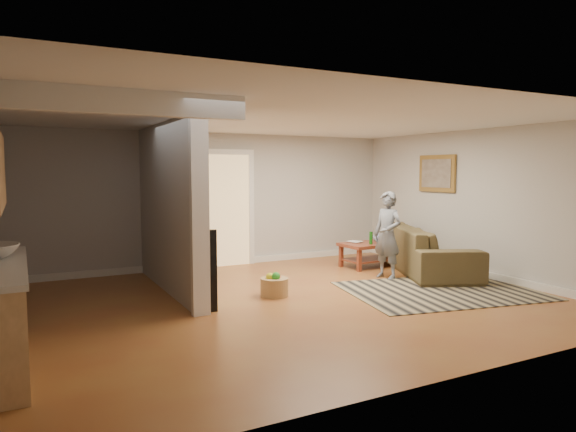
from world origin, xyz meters
The scene contains 11 objects.
ground centered at (0.00, 0.00, 0.00)m, with size 7.50×7.50×0.00m, color brown.
room_shell centered at (-1.07, 0.43, 1.46)m, with size 7.54×6.02×2.52m.
area_rug centered at (2.38, -0.53, 0.01)m, with size 2.76×2.01×0.01m, color black.
sofa centered at (3.30, 0.77, 0.00)m, with size 2.74×1.07×0.80m, color #493E24.
coffee_table centered at (2.69, 1.58, 0.35)m, with size 1.19×0.74×0.69m.
tv_console centered at (-0.74, 2.19, 0.64)m, with size 0.61×1.17×0.96m.
speaker_left centered at (-1.00, 0.02, 0.53)m, with size 0.11×0.11×1.05m, color black.
speaker_right centered at (-1.00, 2.70, 0.56)m, with size 0.11×0.11×1.12m, color black.
toy_basket centered at (0.05, 0.36, 0.15)m, with size 0.40×0.40×0.36m.
child centered at (2.26, 0.59, 0.00)m, with size 0.53×0.35×1.46m, color slate.
toddler centered at (-0.32, 2.54, 0.00)m, with size 0.42×0.33×0.87m, color #1B1F3A.
Camera 1 is at (-3.14, -6.15, 1.79)m, focal length 32.00 mm.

